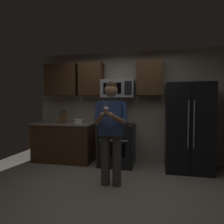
% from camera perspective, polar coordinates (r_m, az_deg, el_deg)
% --- Properties ---
extents(ground_plane, '(6.00, 6.00, 0.00)m').
position_cam_1_polar(ground_plane, '(3.43, -0.69, -21.58)').
color(ground_plane, '#9E9384').
extents(wall_back, '(4.40, 0.10, 2.60)m').
position_cam_1_polar(wall_back, '(4.84, 4.05, 1.45)').
color(wall_back, '#B7AD99').
rests_on(wall_back, ground).
extents(oven_range, '(0.76, 0.70, 0.93)m').
position_cam_1_polar(oven_range, '(4.58, 1.40, -9.20)').
color(oven_range, black).
rests_on(oven_range, ground).
extents(microwave, '(0.74, 0.41, 0.40)m').
position_cam_1_polar(microwave, '(4.61, 1.70, 6.61)').
color(microwave, '#9EA0A5').
extents(refrigerator, '(0.90, 0.75, 1.80)m').
position_cam_1_polar(refrigerator, '(4.43, 20.74, -4.04)').
color(refrigerator, black).
rests_on(refrigerator, ground).
extents(cabinet_row_upper, '(2.78, 0.36, 0.76)m').
position_cam_1_polar(cabinet_row_upper, '(4.82, -4.99, 9.18)').
color(cabinet_row_upper, '#4C301C').
extents(counter_left, '(1.44, 0.66, 0.92)m').
position_cam_1_polar(counter_left, '(5.01, -13.46, -8.23)').
color(counter_left, '#4C301C').
rests_on(counter_left, ground).
extents(knife_block, '(0.16, 0.15, 0.32)m').
position_cam_1_polar(knife_block, '(4.89, -13.69, -1.75)').
color(knife_block, brown).
rests_on(knife_block, counter_left).
extents(bowl_large_white, '(0.22, 0.22, 0.10)m').
position_cam_1_polar(bowl_large_white, '(4.75, -9.68, -2.56)').
color(bowl_large_white, white).
rests_on(bowl_large_white, counter_left).
extents(person, '(0.60, 0.48, 1.76)m').
position_cam_1_polar(person, '(3.38, -0.30, -4.32)').
color(person, '#4C4742').
rests_on(person, ground).
extents(cupcake, '(0.09, 0.09, 0.17)m').
position_cam_1_polar(cupcake, '(3.04, -1.68, 0.49)').
color(cupcake, '#A87F56').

